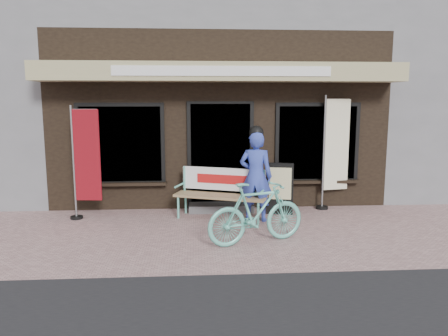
{
  "coord_description": "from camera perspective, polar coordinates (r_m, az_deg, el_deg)",
  "views": [
    {
      "loc": [
        -0.52,
        -6.84,
        2.25
      ],
      "look_at": [
        -0.01,
        0.7,
        1.05
      ],
      "focal_mm": 35.0,
      "sensor_mm": 36.0,
      "label": 1
    }
  ],
  "objects": [
    {
      "name": "nobori_red",
      "position": [
        8.5,
        -17.7,
        0.84
      ],
      "size": [
        0.63,
        0.26,
        2.13
      ],
      "rotation": [
        0.0,
        0.0,
        -0.1
      ],
      "color": "gray",
      "rests_on": "ground"
    },
    {
      "name": "bicycle",
      "position": [
        6.86,
        4.27,
        -5.85
      ],
      "size": [
        1.7,
        0.96,
        0.98
      ],
      "primitive_type": "imported",
      "rotation": [
        0.0,
        0.0,
        1.9
      ],
      "color": "#65C5B2",
      "rests_on": "ground"
    },
    {
      "name": "nobori_cream",
      "position": [
        9.18,
        14.21,
        2.18
      ],
      "size": [
        0.69,
        0.29,
        2.32
      ],
      "rotation": [
        0.0,
        0.0,
        0.18
      ],
      "color": "gray",
      "rests_on": "ground"
    },
    {
      "name": "ground",
      "position": [
        7.22,
        0.48,
        -9.14
      ],
      "size": [
        70.0,
        70.0,
        0.0
      ],
      "primitive_type": "plane",
      "color": "#AC8583",
      "rests_on": "ground"
    },
    {
      "name": "menu_stand",
      "position": [
        8.61,
        7.34,
        -2.62
      ],
      "size": [
        0.52,
        0.21,
        1.02
      ],
      "rotation": [
        0.0,
        0.0,
        -0.21
      ],
      "color": "black",
      "rests_on": "ground"
    },
    {
      "name": "storefront",
      "position": [
        11.83,
        -1.35,
        12.63
      ],
      "size": [
        7.0,
        6.77,
        6.0
      ],
      "color": "black",
      "rests_on": "ground"
    },
    {
      "name": "bench",
      "position": [
        8.29,
        -0.32,
        -2.77
      ],
      "size": [
        1.79,
        1.02,
        0.94
      ],
      "rotation": [
        0.0,
        0.0,
        -0.36
      ],
      "color": "#65C5B2",
      "rests_on": "ground"
    },
    {
      "name": "person",
      "position": [
        8.06,
        4.17,
        -0.84
      ],
      "size": [
        0.7,
        0.56,
        1.77
      ],
      "rotation": [
        0.0,
        0.0,
        -0.29
      ],
      "color": "#3245AD",
      "rests_on": "ground"
    }
  ]
}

